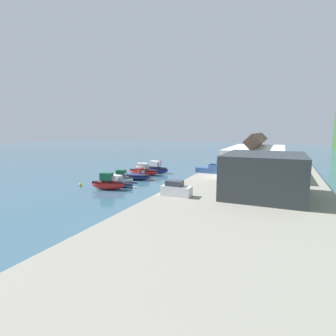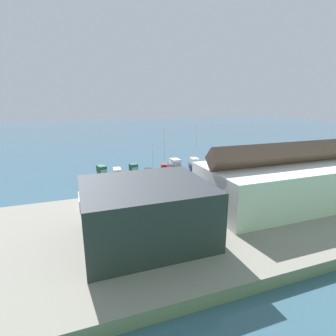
{
  "view_description": "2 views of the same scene",
  "coord_description": "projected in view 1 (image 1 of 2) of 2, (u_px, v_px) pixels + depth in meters",
  "views": [
    {
      "loc": [
        50.06,
        30.71,
        10.44
      ],
      "look_at": [
        0.67,
        9.09,
        2.51
      ],
      "focal_mm": 28.0,
      "sensor_mm": 36.0,
      "label": 1
    },
    {
      "loc": [
        17.66,
        52.16,
        15.03
      ],
      "look_at": [
        0.72,
        5.38,
        2.05
      ],
      "focal_mm": 28.0,
      "sensor_mm": 36.0,
      "label": 2
    }
  ],
  "objects": [
    {
      "name": "moored_boat_0",
      "position": [
        156.0,
        168.0,
        63.53
      ],
      "size": [
        2.95,
        7.09,
        10.26
      ],
      "rotation": [
        0.0,
        0.0,
        -0.13
      ],
      "color": "navy",
      "rests_on": "ground_plane"
    },
    {
      "name": "mooring_buoy_0",
      "position": [
        80.0,
        185.0,
        48.71
      ],
      "size": [
        0.56,
        0.56,
        0.56
      ],
      "color": "yellow",
      "rests_on": "ground_plane"
    },
    {
      "name": "mooring_buoy_1",
      "position": [
        161.0,
        161.0,
        84.4
      ],
      "size": [
        0.6,
        0.6,
        0.6
      ],
      "color": "red",
      "rests_on": "ground_plane"
    },
    {
      "name": "parked_car_1",
      "position": [
        225.0,
        161.0,
        68.56
      ],
      "size": [
        2.01,
        4.28,
        2.16
      ],
      "rotation": [
        0.0,
        0.0,
        -0.05
      ],
      "color": "navy",
      "rests_on": "quay_promenade"
    },
    {
      "name": "quay_promenade",
      "position": [
        254.0,
        183.0,
        48.6
      ],
      "size": [
        90.06,
        23.56,
        1.24
      ],
      "color": "gray",
      "rests_on": "ground_plane"
    },
    {
      "name": "harbor_clubhouse",
      "position": [
        256.0,
        158.0,
        56.33
      ],
      "size": [
        23.32,
        10.99,
        8.47
      ],
      "color": "white",
      "rests_on": "quay_promenade"
    },
    {
      "name": "moored_boat_5",
      "position": [
        116.0,
        182.0,
        48.54
      ],
      "size": [
        2.6,
        7.76,
        2.09
      ],
      "rotation": [
        0.0,
        0.0,
        -0.08
      ],
      "color": "#33568E",
      "rests_on": "ground_plane"
    },
    {
      "name": "pickup_truck_0",
      "position": [
        209.0,
        169.0,
        56.15
      ],
      "size": [
        2.22,
        4.83,
        1.9
      ],
      "rotation": [
        0.0,
        0.0,
        -0.06
      ],
      "color": "#2D4C84",
      "rests_on": "quay_promenade"
    },
    {
      "name": "moored_boat_4",
      "position": [
        122.0,
        178.0,
        52.1
      ],
      "size": [
        2.58,
        4.89,
        2.53
      ],
      "rotation": [
        0.0,
        0.0,
        0.13
      ],
      "color": "white",
      "rests_on": "ground_plane"
    },
    {
      "name": "person_on_quay",
      "position": [
        224.0,
        163.0,
        64.76
      ],
      "size": [
        0.4,
        0.4,
        2.14
      ],
      "color": "#232838",
      "rests_on": "quay_promenade"
    },
    {
      "name": "moored_boat_1",
      "position": [
        144.0,
        171.0,
        60.46
      ],
      "size": [
        2.92,
        7.32,
        2.78
      ],
      "rotation": [
        0.0,
        0.0,
        0.07
      ],
      "color": "red",
      "rests_on": "ground_plane"
    },
    {
      "name": "moored_boat_2",
      "position": [
        140.0,
        174.0,
        57.6
      ],
      "size": [
        2.4,
        4.42,
        9.38
      ],
      "rotation": [
        0.0,
        0.0,
        -0.19
      ],
      "color": "white",
      "rests_on": "ground_plane"
    },
    {
      "name": "parked_car_2",
      "position": [
        176.0,
        189.0,
        36.58
      ],
      "size": [
        1.81,
        4.2,
        2.16
      ],
      "rotation": [
        0.0,
        0.0,
        -0.0
      ],
      "color": "silver",
      "rests_on": "quay_promenade"
    },
    {
      "name": "parked_car_0",
      "position": [
        239.0,
        154.0,
        89.46
      ],
      "size": [
        4.3,
        2.05,
        2.16
      ],
      "rotation": [
        0.0,
        0.0,
        1.51
      ],
      "color": "#1E4C2D",
      "rests_on": "quay_promenade"
    },
    {
      "name": "moored_boat_3",
      "position": [
        136.0,
        177.0,
        54.84
      ],
      "size": [
        3.51,
        6.37,
        6.95
      ],
      "rotation": [
        0.0,
        0.0,
        0.19
      ],
      "color": "navy",
      "rests_on": "ground_plane"
    },
    {
      "name": "yacht_club_building",
      "position": [
        264.0,
        175.0,
        36.74
      ],
      "size": [
        12.28,
        10.51,
        5.88
      ],
      "color": "#2D3338",
      "rests_on": "quay_promenade"
    },
    {
      "name": "ground_plane",
      "position": [
        132.0,
        176.0,
        59.07
      ],
      "size": [
        320.0,
        320.0,
        0.0
      ],
      "primitive_type": "plane",
      "color": "#385B70"
    },
    {
      "name": "moored_boat_6",
      "position": [
        108.0,
        183.0,
        45.79
      ],
      "size": [
        3.38,
        6.27,
        2.99
      ],
      "rotation": [
        0.0,
        0.0,
        0.27
      ],
      "color": "red",
      "rests_on": "ground_plane"
    },
    {
      "name": "parked_car_3",
      "position": [
        232.0,
        158.0,
        75.68
      ],
      "size": [
        4.36,
        2.22,
        2.16
      ],
      "rotation": [
        0.0,
        0.0,
        1.47
      ],
      "color": "maroon",
      "rests_on": "quay_promenade"
    }
  ]
}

